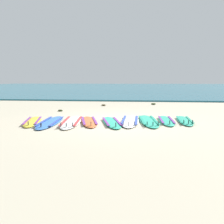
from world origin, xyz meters
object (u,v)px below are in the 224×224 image
Objects in this scene: surfboard_3 at (89,121)px; surfboard_4 at (112,122)px; surfboard_5 at (130,121)px; surfboard_0 at (33,121)px; surfboard_1 at (50,122)px; surfboard_7 at (166,120)px; surfboard_2 at (71,122)px; surfboard_8 at (184,120)px; surfboard_6 at (148,121)px.

surfboard_4 is (0.79, -0.06, -0.00)m from surfboard_3.
surfboard_0 is at bearing -172.66° from surfboard_5.
surfboard_1 and surfboard_7 have the same top height.
surfboard_4 is 0.92× the size of surfboard_5.
surfboard_2 is at bearing -177.31° from surfboard_4.
surfboard_7 is at bearing 9.92° from surfboard_2.
surfboard_2 and surfboard_4 have the same top height.
surfboard_0 is 0.87× the size of surfboard_5.
surfboard_1 is at bearing -5.42° from surfboard_0.
surfboard_5 is (1.99, 0.38, 0.00)m from surfboard_2.
surfboard_8 is at bearing 12.71° from surfboard_4.
surfboard_6 is 1.23× the size of surfboard_7.
surfboard_7 is (2.68, 0.44, 0.00)m from surfboard_3.
surfboard_7 is at bearing 8.51° from surfboard_5.
surfboard_6 is 1.29m from surfboard_8.
surfboard_6 is at bearing 9.53° from surfboard_2.
surfboard_3 is at bearing -169.83° from surfboard_5.
surfboard_1 is at bearing -170.81° from surfboard_2.
surfboard_5 is at bearing 10.81° from surfboard_2.
surfboard_3 and surfboard_5 have the same top height.
surfboard_1 and surfboard_2 have the same top height.
surfboard_4 is at bearing 2.43° from surfboard_0.
surfboard_1 is at bearing -170.54° from surfboard_6.
surfboard_7 is (3.26, 0.57, -0.00)m from surfboard_2.
surfboard_3 is 3.36m from surfboard_8.
surfboard_1 is 1.24× the size of surfboard_8.
surfboard_2 is 1.27× the size of surfboard_8.
surfboard_8 is (4.61, 0.75, 0.00)m from surfboard_1.
surfboard_1 is (0.66, -0.06, -0.00)m from surfboard_0.
surfboard_2 is 1.12× the size of surfboard_4.
surfboard_5 is at bearing -172.39° from surfboard_8.
surfboard_7 is at bearing 7.66° from surfboard_0.
surfboard_0 is 0.86× the size of surfboard_1.
surfboard_0 and surfboard_6 have the same top height.
surfboard_5 is 1.93m from surfboard_8.
surfboard_8 is at bearing 7.61° from surfboard_5.
surfboard_6 and surfboard_7 have the same top height.
surfboard_4 is at bearing -152.97° from surfboard_5.
surfboard_6 and surfboard_8 have the same top height.
surfboard_5 is (1.41, 0.25, 0.00)m from surfboard_3.
surfboard_6 is (2.05, 0.31, 0.00)m from surfboard_3.
surfboard_8 is at bearing 8.70° from surfboard_3.
surfboard_1 and surfboard_4 have the same top height.
surfboard_2 is at bearing 2.17° from surfboard_0.
surfboard_0 is at bearing -172.95° from surfboard_6.
surfboard_8 is (0.64, 0.07, 0.00)m from surfboard_7.
surfboard_5 is at bearing 7.34° from surfboard_0.
surfboard_0 is 1.36m from surfboard_2.
surfboard_5 is at bearing -171.49° from surfboard_7.
surfboard_4 and surfboard_5 have the same top height.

